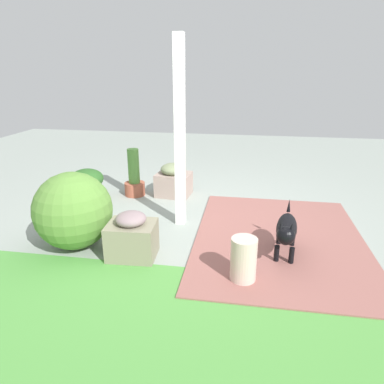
# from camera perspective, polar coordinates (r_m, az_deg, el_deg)

# --- Properties ---
(ground_plane) EXTENTS (12.00, 12.00, 0.00)m
(ground_plane) POSITION_cam_1_polar(r_m,az_deg,el_deg) (4.22, 0.79, -5.09)
(ground_plane) COLOR gray
(brick_path) EXTENTS (1.80, 2.40, 0.02)m
(brick_path) POSITION_cam_1_polar(r_m,az_deg,el_deg) (3.95, 14.04, -7.43)
(brick_path) COLOR #915952
(brick_path) RESTS_ON ground
(lawn_patch) EXTENTS (5.20, 2.80, 0.01)m
(lawn_patch) POSITION_cam_1_polar(r_m,az_deg,el_deg) (2.53, -24.15, -26.58)
(lawn_patch) COLOR #4F953F
(lawn_patch) RESTS_ON ground
(porch_pillar) EXTENTS (0.11, 0.11, 2.11)m
(porch_pillar) POSITION_cam_1_polar(r_m,az_deg,el_deg) (3.92, -2.00, 9.18)
(porch_pillar) COLOR white
(porch_pillar) RESTS_ON ground
(stone_planter_nearest) EXTENTS (0.51, 0.45, 0.48)m
(stone_planter_nearest) POSITION_cam_1_polar(r_m,az_deg,el_deg) (5.07, -3.02, 1.91)
(stone_planter_nearest) COLOR gray
(stone_planter_nearest) RESTS_ON ground
(stone_planter_far) EXTENTS (0.48, 0.39, 0.47)m
(stone_planter_far) POSITION_cam_1_polar(r_m,az_deg,el_deg) (3.48, -9.79, -7.22)
(stone_planter_far) COLOR gray
(stone_planter_far) RESTS_ON ground
(round_shrub) EXTENTS (0.79, 0.79, 0.79)m
(round_shrub) POSITION_cam_1_polar(r_m,az_deg,el_deg) (3.75, -18.85, -2.89)
(round_shrub) COLOR #568536
(round_shrub) RESTS_ON ground
(terracotta_pot_broad) EXTENTS (0.46, 0.46, 0.44)m
(terracotta_pot_broad) POSITION_cam_1_polar(r_m,az_deg,el_deg) (5.10, -16.77, 1.57)
(terracotta_pot_broad) COLOR #C97450
(terracotta_pot_broad) RESTS_ON ground
(terracotta_pot_tall) EXTENTS (0.29, 0.29, 0.69)m
(terracotta_pot_tall) POSITION_cam_1_polar(r_m,az_deg,el_deg) (5.13, -9.41, 2.13)
(terracotta_pot_tall) COLOR #A1523C
(terracotta_pot_tall) RESTS_ON ground
(dog) EXTENTS (0.27, 0.73, 0.50)m
(dog) POSITION_cam_1_polar(r_m,az_deg,el_deg) (3.50, 15.17, -6.03)
(dog) COLOR black
(dog) RESTS_ON ground
(ceramic_urn) EXTENTS (0.23, 0.23, 0.41)m
(ceramic_urn) POSITION_cam_1_polar(r_m,az_deg,el_deg) (3.09, 8.41, -10.93)
(ceramic_urn) COLOR beige
(ceramic_urn) RESTS_ON ground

